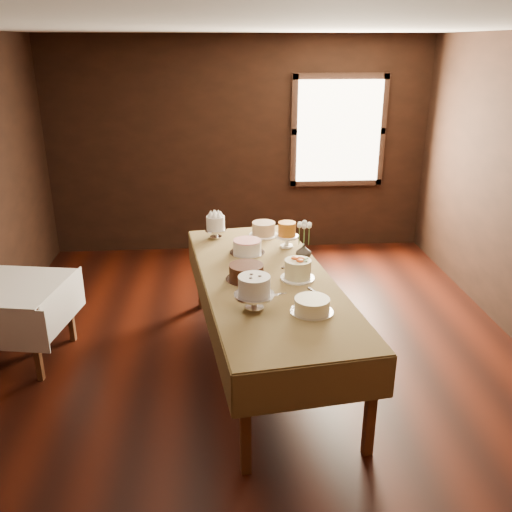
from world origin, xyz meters
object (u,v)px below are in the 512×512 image
at_px(display_table, 267,285).
at_px(cake_meringue, 216,228).
at_px(cake_caramel, 287,236).
at_px(cake_server_c, 248,263).
at_px(side_table, 13,294).
at_px(cake_flowers, 298,270).
at_px(cake_chocolate, 246,273).
at_px(cake_server_b, 320,296).
at_px(flower_vase, 304,252).
at_px(cake_server_d, 292,263).
at_px(cake_speckled, 264,229).
at_px(cake_cream, 312,306).
at_px(cake_server_a, 277,294).
at_px(cake_lattice, 247,248).
at_px(cake_swirl, 254,294).

bearing_deg(display_table, cake_meringue, 111.91).
distance_m(cake_caramel, cake_server_c, 0.56).
height_order(side_table, cake_flowers, cake_flowers).
bearing_deg(cake_chocolate, cake_server_b, -33.02).
relative_size(display_table, flower_vase, 19.19).
relative_size(display_table, cake_server_d, 11.80).
height_order(cake_speckled, cake_server_d, cake_speckled).
bearing_deg(flower_vase, cake_cream, -95.68).
relative_size(cake_meringue, cake_speckled, 0.80).
xyz_separation_m(cake_cream, flower_vase, (0.10, 1.06, 0.02)).
height_order(cake_meringue, flower_vase, cake_meringue).
bearing_deg(cake_server_c, cake_server_d, -103.69).
xyz_separation_m(cake_server_a, cake_server_b, (0.33, -0.05, 0.00)).
height_order(cake_caramel, flower_vase, cake_caramel).
height_order(display_table, cake_chocolate, cake_chocolate).
relative_size(cake_cream, cake_server_d, 1.48).
relative_size(cake_lattice, cake_server_c, 1.45).
xyz_separation_m(cake_chocolate, cake_server_b, (0.56, -0.36, -0.06)).
bearing_deg(cake_lattice, cake_chocolate, -94.15).
bearing_deg(cake_chocolate, cake_speckled, 77.63).
height_order(cake_lattice, cake_swirl, cake_swirl).
relative_size(cake_speckled, cake_swirl, 1.08).
bearing_deg(cake_server_d, cake_server_b, -129.27).
relative_size(cake_flowers, cake_server_d, 1.26).
height_order(cake_server_b, cake_server_d, same).
bearing_deg(cake_server_c, side_table, 82.74).
height_order(display_table, cake_meringue, cake_meringue).
distance_m(cake_caramel, cake_server_d, 0.43).
distance_m(cake_lattice, flower_vase, 0.54).
xyz_separation_m(cake_chocolate, cake_cream, (0.44, -0.63, -0.01)).
height_order(cake_server_c, flower_vase, flower_vase).
distance_m(cake_lattice, cake_chocolate, 0.62).
height_order(cake_swirl, cake_server_b, cake_swirl).
relative_size(side_table, cake_server_b, 4.13).
height_order(cake_meringue, cake_speckled, cake_meringue).
distance_m(cake_lattice, cake_server_b, 1.11).
bearing_deg(cake_server_b, flower_vase, 156.13).
bearing_deg(cake_chocolate, display_table, 10.44).
bearing_deg(cake_speckled, cake_server_d, -76.22).
xyz_separation_m(side_table, flower_vase, (2.58, 0.10, 0.28)).
relative_size(display_table, cake_cream, 7.98).
xyz_separation_m(cake_chocolate, cake_server_a, (0.22, -0.31, -0.06)).
bearing_deg(cake_caramel, cake_meringue, 154.88).
relative_size(display_table, cake_lattice, 8.16).
height_order(cake_cream, cake_server_c, cake_cream).
xyz_separation_m(side_table, cake_server_c, (2.08, 0.05, 0.21)).
height_order(cake_meringue, cake_lattice, cake_meringue).
xyz_separation_m(cake_lattice, cake_flowers, (0.38, -0.62, 0.02)).
distance_m(cake_swirl, cake_server_c, 0.92).
bearing_deg(cake_flowers, cake_caramel, 89.48).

